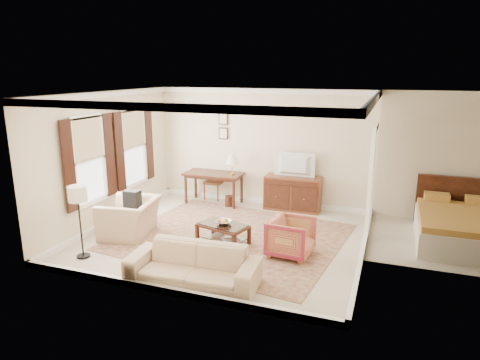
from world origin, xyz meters
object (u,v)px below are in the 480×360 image
Objects in this scene: tv at (294,157)px; coffee_table at (223,229)px; club_armchair at (130,212)px; sofa at (193,259)px; striped_armchair at (291,235)px; writing_desk at (214,177)px; sideboard at (293,193)px.

tv is 0.88× the size of coffee_table.
club_armchair is at bearing 45.03° from tv.
tv reaches higher than sofa.
striped_armchair is 0.37× the size of sofa.
writing_desk is 1.08× the size of sideboard.
tv is 2.84m from striped_armchair.
writing_desk is at bearing 154.16° from club_armchair.
striped_armchair is (0.59, -2.65, -0.02)m from sideboard.
club_armchair is (-1.97, -0.23, 0.20)m from coffee_table.
club_armchair reaches higher than sofa.
writing_desk is 2.71m from coffee_table.
coffee_table is at bearing 72.63° from tv.
coffee_table is (-0.79, -2.56, -0.11)m from sideboard.
tv is (2.02, 0.16, 0.62)m from writing_desk.
club_armchair reaches higher than writing_desk.
sideboard is 1.72× the size of striped_armchair.
coffee_table is at bearing -62.87° from writing_desk.
sofa is at bearing -84.51° from coffee_table.
tv reaches higher than coffee_table.
striped_armchair is 3.36m from club_armchair.
coffee_table is 1.67m from sofa.
sofa is at bearing 46.34° from club_armchair.
writing_desk reaches higher than striped_armchair.
writing_desk is 1.54× the size of tv.
sideboard is at bearing 4.99° from writing_desk.
tv is 2.84m from coffee_table.
coffee_table is at bearing 92.39° from sofa.
coffee_table is 1.37× the size of striped_armchair.
sideboard is (2.02, 0.18, -0.27)m from writing_desk.
club_armchair is (-0.75, -2.61, -0.18)m from writing_desk.
sideboard is at bearing 125.41° from club_armchair.
sofa is (-0.64, -4.20, -0.90)m from tv.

